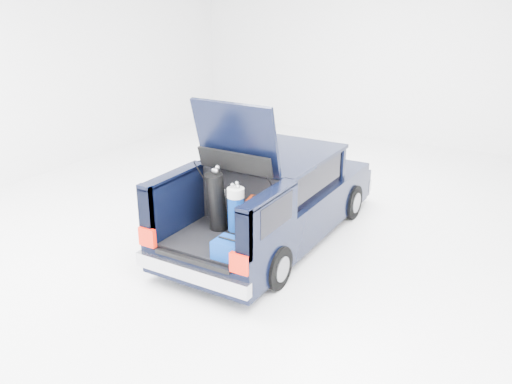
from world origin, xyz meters
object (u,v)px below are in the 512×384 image
Objects in this scene: blue_golf_bag at (236,212)px; blue_duffel at (234,250)px; red_suitcase at (260,217)px; car at (275,198)px; black_golf_bag at (216,202)px.

blue_duffel is at bearing -56.64° from blue_golf_bag.
blue_duffel is (0.07, -0.80, -0.15)m from red_suitcase.
blue_golf_bag is (-0.27, -0.20, 0.09)m from red_suitcase.
car is at bearing 99.30° from blue_golf_bag.
blue_golf_bag is 0.73m from blue_duffel.
car reaches higher than red_suitcase.
car reaches higher than black_golf_bag.
red_suitcase is at bearing -71.13° from car.
red_suitcase is (0.41, -1.19, 0.20)m from car.
blue_golf_bag is 1.58× the size of blue_duffel.
car is 5.74× the size of blue_golf_bag.
car is at bearing 99.43° from black_golf_bag.
black_golf_bag reaches higher than blue_golf_bag.
blue_duffel is (0.34, -0.60, -0.24)m from blue_golf_bag.
car is 1.41m from black_golf_bag.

